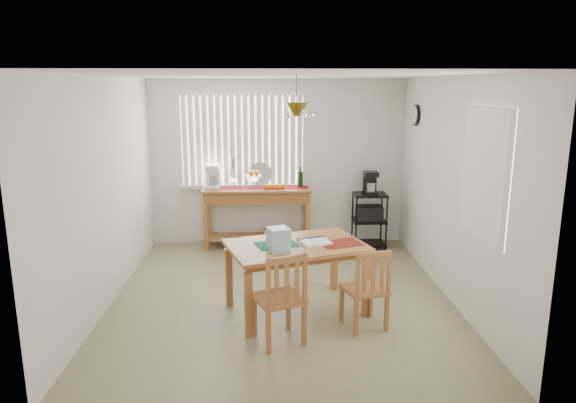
{
  "coord_description": "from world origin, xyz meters",
  "views": [
    {
      "loc": [
        -0.14,
        -5.81,
        2.49
      ],
      "look_at": [
        0.1,
        0.55,
        1.05
      ],
      "focal_mm": 32.0,
      "sensor_mm": 36.0,
      "label": 1
    }
  ],
  "objects_px": {
    "wire_cart": "(369,215)",
    "dining_table": "(296,252)",
    "chair_right": "(366,289)",
    "chair_left": "(280,299)",
    "cart_items": "(370,183)",
    "sideboard": "(258,203)"
  },
  "relations": [
    {
      "from": "wire_cart",
      "to": "dining_table",
      "type": "distance_m",
      "value": 2.63
    },
    {
      "from": "sideboard",
      "to": "dining_table",
      "type": "xyz_separation_m",
      "value": [
        0.47,
        -2.4,
        -0.01
      ]
    },
    {
      "from": "chair_left",
      "to": "cart_items",
      "type": "bearing_deg",
      "value": 64.44
    },
    {
      "from": "wire_cart",
      "to": "cart_items",
      "type": "relative_size",
      "value": 2.43
    },
    {
      "from": "chair_right",
      "to": "chair_left",
      "type": "bearing_deg",
      "value": -162.5
    },
    {
      "from": "sideboard",
      "to": "dining_table",
      "type": "relative_size",
      "value": 0.99
    },
    {
      "from": "sideboard",
      "to": "chair_right",
      "type": "height_order",
      "value": "sideboard"
    },
    {
      "from": "sideboard",
      "to": "chair_left",
      "type": "height_order",
      "value": "chair_left"
    },
    {
      "from": "chair_right",
      "to": "cart_items",
      "type": "bearing_deg",
      "value": 78.46
    },
    {
      "from": "dining_table",
      "to": "chair_right",
      "type": "distance_m",
      "value": 0.88
    },
    {
      "from": "wire_cart",
      "to": "sideboard",
      "type": "bearing_deg",
      "value": 176.44
    },
    {
      "from": "wire_cart",
      "to": "chair_right",
      "type": "relative_size",
      "value": 0.98
    },
    {
      "from": "sideboard",
      "to": "wire_cart",
      "type": "xyz_separation_m",
      "value": [
        1.74,
        -0.11,
        -0.19
      ]
    },
    {
      "from": "cart_items",
      "to": "dining_table",
      "type": "relative_size",
      "value": 0.21
    },
    {
      "from": "sideboard",
      "to": "dining_table",
      "type": "height_order",
      "value": "sideboard"
    },
    {
      "from": "chair_left",
      "to": "chair_right",
      "type": "relative_size",
      "value": 1.07
    },
    {
      "from": "cart_items",
      "to": "chair_right",
      "type": "distance_m",
      "value": 2.89
    },
    {
      "from": "sideboard",
      "to": "chair_right",
      "type": "relative_size",
      "value": 1.9
    },
    {
      "from": "cart_items",
      "to": "chair_right",
      "type": "height_order",
      "value": "cart_items"
    },
    {
      "from": "cart_items",
      "to": "chair_left",
      "type": "height_order",
      "value": "cart_items"
    },
    {
      "from": "cart_items",
      "to": "chair_right",
      "type": "relative_size",
      "value": 0.4
    },
    {
      "from": "cart_items",
      "to": "sideboard",
      "type": "bearing_deg",
      "value": 176.74
    }
  ]
}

